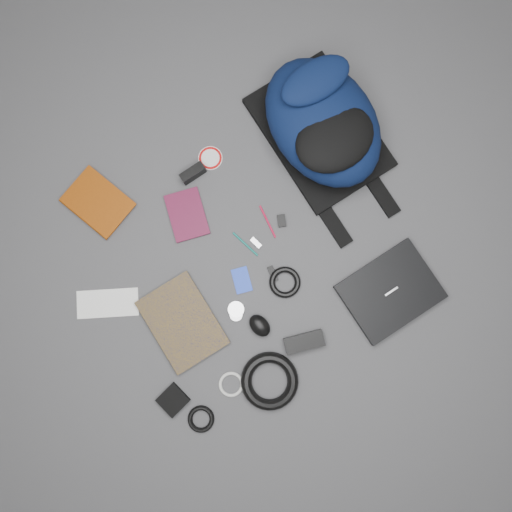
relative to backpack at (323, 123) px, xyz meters
name	(u,v)px	position (x,y,z in m)	size (l,w,h in m)	color
ground	(256,257)	(-0.40, -0.30, -0.11)	(4.00, 4.00, 0.00)	#4F4F51
backpack	(323,123)	(0.00, 0.00, 0.00)	(0.37, 0.54, 0.23)	black
laptop	(390,291)	(-0.03, -0.62, -0.10)	(0.31, 0.24, 0.03)	black
textbook_red	(83,220)	(-0.90, 0.08, -0.10)	(0.17, 0.22, 0.02)	#7D3307
comic_book	(156,339)	(-0.84, -0.41, -0.10)	(0.21, 0.29, 0.02)	#9B790B
envelope	(108,303)	(-0.94, -0.22, -0.11)	(0.22, 0.10, 0.00)	white
dvd_case	(187,215)	(-0.56, -0.06, -0.11)	(0.12, 0.18, 0.01)	#4B0E26
compact_camera	(193,173)	(-0.47, 0.06, -0.09)	(0.09, 0.03, 0.05)	black
sticker_disc	(210,158)	(-0.39, 0.09, -0.11)	(0.09, 0.09, 0.00)	white
pen_teal	(245,244)	(-0.41, -0.25, -0.11)	(0.01, 0.01, 0.12)	#0C6E64
pen_red	(268,222)	(-0.31, -0.21, -0.11)	(0.01, 0.01, 0.13)	#BB0E35
id_badge	(242,280)	(-0.48, -0.36, -0.11)	(0.06, 0.09, 0.00)	blue
usb_black	(273,274)	(-0.37, -0.38, -0.11)	(0.02, 0.06, 0.01)	black
usb_silver	(256,243)	(-0.38, -0.26, -0.11)	(0.02, 0.04, 0.01)	silver
key_fob	(282,221)	(-0.26, -0.23, -0.11)	(0.03, 0.04, 0.01)	black
mouse	(260,326)	(-0.49, -0.53, -0.09)	(0.06, 0.09, 0.04)	black
headphone_left	(236,315)	(-0.55, -0.46, -0.11)	(0.05, 0.05, 0.01)	#BBBBBE
headphone_right	(236,309)	(-0.54, -0.44, -0.11)	(0.06, 0.06, 0.01)	silver
cable_coil	(285,282)	(-0.35, -0.43, -0.10)	(0.11, 0.11, 0.02)	black
power_brick	(304,342)	(-0.38, -0.64, -0.10)	(0.14, 0.06, 0.03)	black
power_cord_coil	(270,381)	(-0.55, -0.71, -0.09)	(0.20, 0.20, 0.04)	black
pouch	(173,400)	(-0.87, -0.62, -0.10)	(0.09, 0.09, 0.02)	black
earbud_coil	(201,419)	(-0.81, -0.72, -0.10)	(0.09, 0.09, 0.02)	black
white_cable_coil	(231,384)	(-0.67, -0.66, -0.11)	(0.09, 0.09, 0.01)	silver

